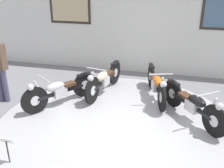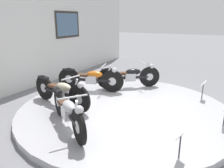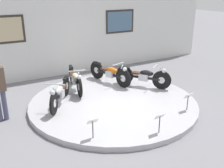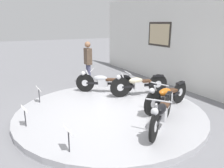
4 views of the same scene
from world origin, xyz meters
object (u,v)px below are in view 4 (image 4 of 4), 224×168
object	(u,v)px
motorcycle_black	(162,112)
info_placard_front_left	(39,91)
motorcycle_orange	(166,95)
motorcycle_cream	(138,84)
info_placard_front_right	(68,134)
visitor_standing	(88,61)
info_placard_front_centre	(25,112)
motorcycle_silver	(103,82)

from	to	relation	value
motorcycle_black	info_placard_front_left	world-z (taller)	motorcycle_black
motorcycle_orange	info_placard_front_left	xyz separation A→B (m)	(-2.17, -3.03, -0.03)
motorcycle_cream	info_placard_front_right	world-z (taller)	motorcycle_cream
info_placard_front_left	info_placard_front_right	xyz separation A→B (m)	(2.98, 0.00, 0.00)
motorcycle_cream	visitor_standing	bearing A→B (deg)	-162.49
motorcycle_cream	motorcycle_orange	world-z (taller)	motorcycle_orange
info_placard_front_left	motorcycle_black	bearing A→B (deg)	35.49
motorcycle_orange	motorcycle_cream	bearing A→B (deg)	-179.95
motorcycle_orange	info_placard_front_centre	size ratio (longest dim) A/B	3.82
motorcycle_black	visitor_standing	world-z (taller)	visitor_standing
motorcycle_black	info_placard_front_left	bearing A→B (deg)	-144.51
motorcycle_orange	info_placard_front_right	xyz separation A→B (m)	(0.81, -3.03, -0.03)
motorcycle_cream	visitor_standing	xyz separation A→B (m)	(-2.46, -0.78, 0.47)
visitor_standing	info_placard_front_centre	bearing A→B (deg)	-42.03
motorcycle_cream	info_placard_front_centre	bearing A→B (deg)	-79.40
motorcycle_cream	motorcycle_black	size ratio (longest dim) A/B	1.22
motorcycle_black	info_placard_front_centre	xyz separation A→B (m)	(-1.52, -2.72, -0.02)
motorcycle_silver	info_placard_front_right	bearing A→B (deg)	-35.49
motorcycle_silver	motorcycle_black	size ratio (longest dim) A/B	1.03
info_placard_front_right	info_placard_front_centre	bearing A→B (deg)	-158.86
motorcycle_black	info_placard_front_left	size ratio (longest dim) A/B	3.18
info_placard_front_left	info_placard_front_right	distance (m)	2.98
visitor_standing	info_placard_front_left	bearing A→B (deg)	-53.79
motorcycle_orange	motorcycle_black	bearing A→B (deg)	-46.30
motorcycle_orange	motorcycle_black	xyz separation A→B (m)	(0.84, -0.88, -0.01)
motorcycle_silver	info_placard_front_centre	world-z (taller)	motorcycle_silver
motorcycle_silver	motorcycle_cream	world-z (taller)	motorcycle_cream
motorcycle_cream	info_placard_front_left	xyz separation A→B (m)	(-0.81, -3.03, -0.03)
motorcycle_silver	motorcycle_black	bearing A→B (deg)	0.03
motorcycle_orange	info_placard_front_right	size ratio (longest dim) A/B	3.82
motorcycle_silver	info_placard_front_right	size ratio (longest dim) A/B	3.26
motorcycle_black	motorcycle_silver	bearing A→B (deg)	-179.97
motorcycle_silver	info_placard_front_centre	distance (m)	3.12
motorcycle_cream	info_placard_front_left	world-z (taller)	motorcycle_cream
info_placard_front_centre	motorcycle_black	bearing A→B (deg)	60.79
info_placard_front_right	motorcycle_cream	bearing A→B (deg)	125.53
motorcycle_orange	info_placard_front_centre	xyz separation A→B (m)	(-0.68, -3.60, -0.03)
info_placard_front_right	visitor_standing	distance (m)	5.17
motorcycle_orange	info_placard_front_left	bearing A→B (deg)	-125.57
motorcycle_black	motorcycle_cream	bearing A→B (deg)	158.13
info_placard_front_left	info_placard_front_right	size ratio (longest dim) A/B	1.00
visitor_standing	info_placard_front_right	bearing A→B (deg)	-25.96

